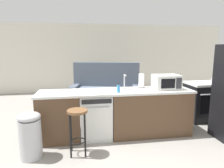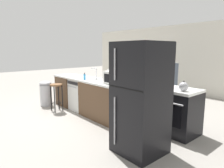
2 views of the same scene
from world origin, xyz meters
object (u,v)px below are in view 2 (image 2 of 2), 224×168
(dishwasher, at_px, (82,95))
(couch, at_px, (147,88))
(refrigerator, at_px, (141,99))
(bar_stool, at_px, (56,92))
(kettle, at_px, (184,87))
(paper_towel_roll, at_px, (110,75))
(stove_range, at_px, (177,111))
(trash_bin, at_px, (46,93))
(soap_bottle, at_px, (85,77))
(microwave, at_px, (116,78))

(dishwasher, relative_size, couch, 0.39)
(dishwasher, height_order, refrigerator, refrigerator)
(bar_stool, bearing_deg, kettle, 18.22)
(refrigerator, bearing_deg, paper_towel_roll, 155.66)
(dishwasher, xyz_separation_m, bar_stool, (-0.33, -0.60, 0.11))
(paper_towel_roll, bearing_deg, dishwasher, -168.32)
(kettle, relative_size, couch, 0.10)
(stove_range, xyz_separation_m, kettle, (0.17, -0.13, 0.53))
(dishwasher, height_order, paper_towel_roll, paper_towel_roll)
(stove_range, xyz_separation_m, trash_bin, (-3.66, -1.15, -0.07))
(paper_towel_roll, relative_size, kettle, 1.38)
(bar_stool, bearing_deg, couch, 73.80)
(trash_bin, bearing_deg, dishwasher, 29.49)
(refrigerator, bearing_deg, bar_stool, -179.04)
(stove_range, bearing_deg, soap_bottle, -161.85)
(trash_bin, relative_size, couch, 0.34)
(paper_towel_roll, xyz_separation_m, soap_bottle, (-0.54, -0.37, -0.07))
(soap_bottle, bearing_deg, microwave, 9.68)
(stove_range, height_order, microwave, microwave)
(stove_range, height_order, bar_stool, stove_range)
(bar_stool, bearing_deg, trash_bin, -179.94)
(refrigerator, xyz_separation_m, soap_bottle, (-2.19, 0.38, 0.09))
(dishwasher, height_order, bar_stool, dishwasher)
(dishwasher, relative_size, soap_bottle, 4.77)
(kettle, xyz_separation_m, couch, (-2.29, 1.76, -0.59))
(bar_stool, bearing_deg, dishwasher, 60.85)
(microwave, relative_size, bar_stool, 0.68)
(soap_bottle, xyz_separation_m, bar_stool, (-0.74, -0.43, -0.44))
(bar_stool, relative_size, trash_bin, 1.00)
(microwave, bearing_deg, dishwasher, 179.95)
(kettle, bearing_deg, dishwasher, -171.32)
(refrigerator, relative_size, kettle, 8.59)
(stove_range, relative_size, bar_stool, 1.22)
(soap_bottle, height_order, trash_bin, soap_bottle)
(stove_range, xyz_separation_m, refrigerator, (-0.00, -1.10, 0.43))
(refrigerator, distance_m, kettle, 0.99)
(dishwasher, height_order, couch, couch)
(dishwasher, xyz_separation_m, soap_bottle, (0.41, -0.17, 0.55))
(refrigerator, relative_size, couch, 0.82)
(kettle, bearing_deg, bar_stool, -161.78)
(stove_range, relative_size, soap_bottle, 5.11)
(dishwasher, height_order, trash_bin, dishwasher)
(couch, bearing_deg, paper_towel_roll, -76.57)
(refrigerator, bearing_deg, microwave, 155.46)
(dishwasher, bearing_deg, paper_towel_roll, 11.68)
(refrigerator, height_order, soap_bottle, refrigerator)
(stove_range, bearing_deg, kettle, -36.68)
(refrigerator, xyz_separation_m, bar_stool, (-2.93, -0.05, -0.35))
(trash_bin, bearing_deg, bar_stool, 0.06)
(stove_range, xyz_separation_m, bar_stool, (-2.93, -1.15, 0.08))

